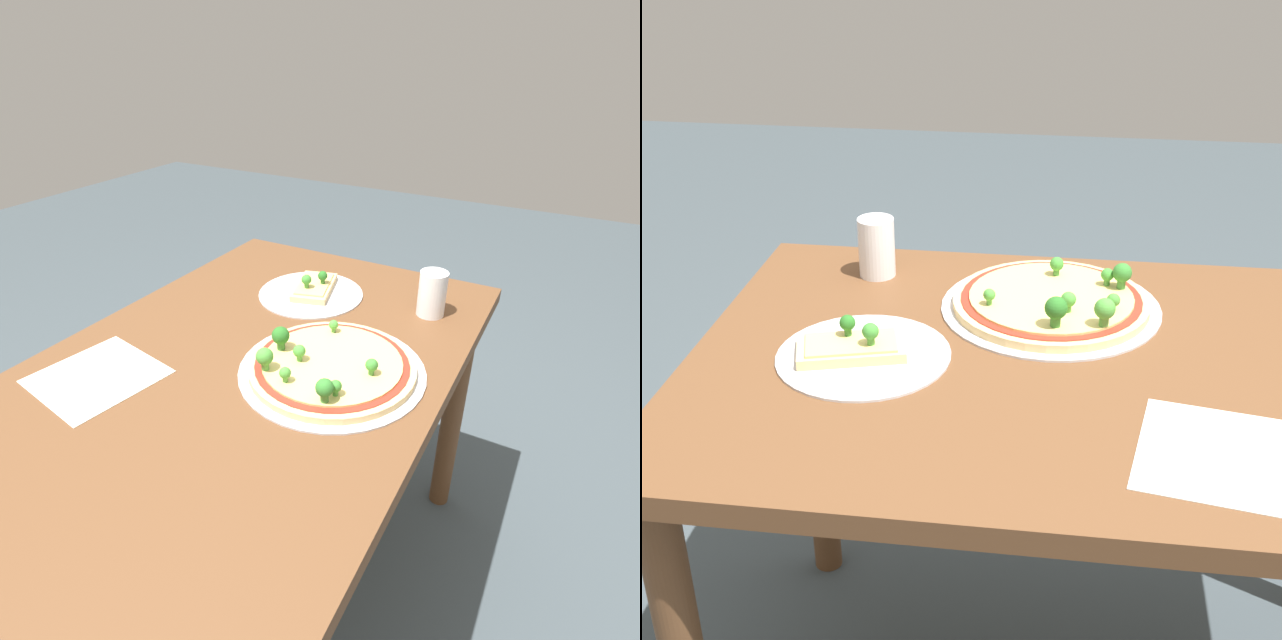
{
  "view_description": "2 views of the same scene",
  "coord_description": "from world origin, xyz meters",
  "views": [
    {
      "loc": [
        0.66,
        0.53,
        1.32
      ],
      "look_at": [
        -0.19,
        0.07,
        0.77
      ],
      "focal_mm": 28.0,
      "sensor_mm": 36.0,
      "label": 1
    },
    {
      "loc": [
        -0.02,
        -1.16,
        1.41
      ],
      "look_at": [
        -0.19,
        0.07,
        0.77
      ],
      "focal_mm": 50.0,
      "sensor_mm": 36.0,
      "label": 2
    }
  ],
  "objects": [
    {
      "name": "dining_table",
      "position": [
        0.0,
        0.0,
        0.65
      ],
      "size": [
        1.17,
        0.78,
        0.75
      ],
      "color": "brown",
      "rests_on": "ground_plane"
    },
    {
      "name": "paper_menu",
      "position": [
        0.18,
        -0.22,
        0.75
      ],
      "size": [
        0.24,
        0.24,
        0.0
      ],
      "primitive_type": "cube",
      "rotation": [
        0.0,
        0.0,
        -0.17
      ],
      "color": "silver",
      "rests_on": "dining_table"
    },
    {
      "name": "pizza_tray_whole",
      "position": [
        -0.05,
        0.17,
        0.77
      ],
      "size": [
        0.36,
        0.36,
        0.07
      ],
      "color": "silver",
      "rests_on": "dining_table"
    },
    {
      "name": "pizza_tray_slice",
      "position": [
        -0.33,
        -0.03,
        0.76
      ],
      "size": [
        0.26,
        0.26,
        0.06
      ],
      "color": "silver",
      "rests_on": "dining_table"
    },
    {
      "name": "drinking_cup",
      "position": [
        -0.37,
        0.27,
        0.81
      ],
      "size": [
        0.06,
        0.06,
        0.11
      ],
      "primitive_type": "cylinder",
      "color": "white",
      "rests_on": "dining_table"
    },
    {
      "name": "ground_plane",
      "position": [
        0.0,
        0.0,
        0.0
      ],
      "size": [
        8.0,
        8.0,
        0.0
      ],
      "primitive_type": "plane",
      "color": "#3D474C"
    }
  ]
}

